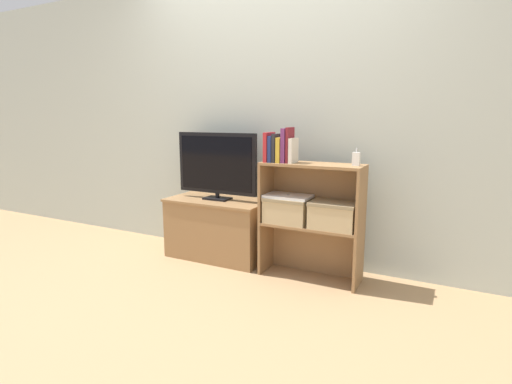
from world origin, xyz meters
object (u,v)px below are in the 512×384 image
at_px(tv, 217,164).
at_px(storage_basket_left, 288,209).
at_px(laptop, 288,196).
at_px(book_maroon, 290,145).
at_px(book_charcoal, 277,148).
at_px(book_mustard, 281,150).
at_px(baby_monitor, 356,159).
at_px(book_plum, 286,145).
at_px(book_crimson, 269,147).
at_px(book_navy, 273,149).
at_px(book_ivory, 293,151).
at_px(tv_stand, 218,228).
at_px(storage_basket_right, 334,214).

relative_size(tv, storage_basket_left, 2.23).
relative_size(storage_basket_left, laptop, 0.97).
distance_m(book_maroon, laptop, 0.38).
xyz_separation_m(book_charcoal, book_mustard, (0.04, 0.00, -0.01)).
bearing_deg(baby_monitor, book_mustard, -176.63).
relative_size(book_plum, laptop, 0.73).
height_order(tv, book_crimson, book_crimson).
distance_m(book_navy, laptop, 0.37).
xyz_separation_m(book_crimson, book_plum, (0.14, 0.00, 0.02)).
bearing_deg(book_ivory, book_navy, 180.00).
bearing_deg(tv_stand, book_crimson, -11.30).
height_order(book_charcoal, book_plum, book_plum).
bearing_deg(book_crimson, book_ivory, 0.00).
xyz_separation_m(book_mustard, book_plum, (0.04, 0.00, 0.03)).
xyz_separation_m(book_ivory, storage_basket_right, (0.31, 0.02, -0.44)).
height_order(tv_stand, laptop, laptop).
bearing_deg(book_mustard, book_plum, 0.00).
xyz_separation_m(baby_monitor, storage_basket_left, (-0.49, -0.01, -0.40)).
height_order(book_crimson, storage_basket_right, book_crimson).
bearing_deg(book_navy, book_crimson, 180.00).
bearing_deg(storage_basket_left, book_plum, -134.46).
bearing_deg(laptop, book_ivory, -22.10).
bearing_deg(book_plum, book_mustard, 180.00).
distance_m(book_crimson, storage_basket_right, 0.69).
relative_size(book_maroon, laptop, 0.75).
bearing_deg(book_crimson, book_charcoal, 0.00).
bearing_deg(book_mustard, tv, 170.58).
relative_size(book_mustard, baby_monitor, 1.50).
bearing_deg(laptop, book_plum, -134.46).
height_order(baby_monitor, laptop, baby_monitor).
height_order(baby_monitor, storage_basket_left, baby_monitor).
xyz_separation_m(book_charcoal, book_plum, (0.07, 0.00, 0.02)).
xyz_separation_m(tv, baby_monitor, (1.18, -0.07, 0.11)).
distance_m(book_maroon, storage_basket_left, 0.48).
relative_size(book_mustard, storage_basket_right, 0.55).
height_order(book_mustard, book_plum, book_plum).
distance_m(book_charcoal, book_maroon, 0.11).
xyz_separation_m(book_plum, book_ivory, (0.06, 0.00, -0.03)).
distance_m(book_mustard, storage_basket_left, 0.45).
height_order(book_charcoal, baby_monitor, book_charcoal).
bearing_deg(tv_stand, laptop, -7.43).
distance_m(book_navy, storage_basket_right, 0.65).
distance_m(tv, book_charcoal, 0.63).
relative_size(book_crimson, storage_basket_right, 0.66).
bearing_deg(book_plum, laptop, 45.54).
bearing_deg(baby_monitor, tv_stand, 176.38).
relative_size(tv_stand, baby_monitor, 7.07).
bearing_deg(book_crimson, book_plum, 0.00).
xyz_separation_m(tv, book_plum, (0.67, -0.11, 0.19)).
bearing_deg(book_charcoal, tv, 170.03).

